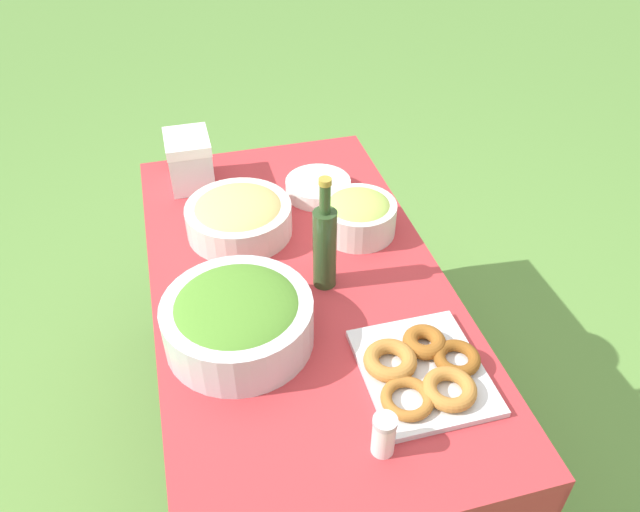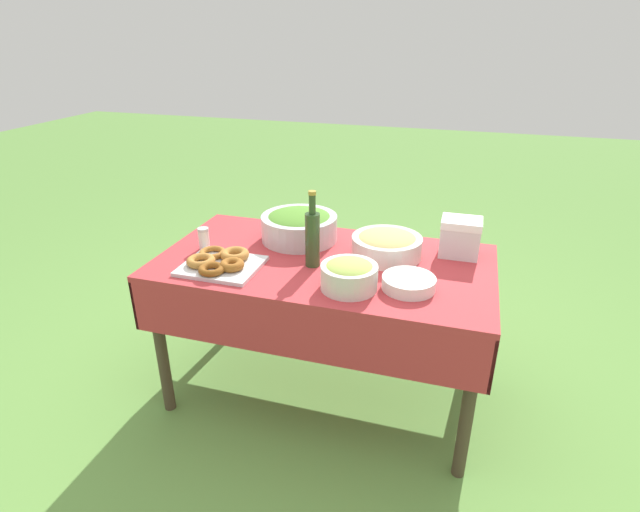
% 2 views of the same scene
% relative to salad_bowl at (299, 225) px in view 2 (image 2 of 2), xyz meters
% --- Properties ---
extents(ground_plane, '(14.00, 14.00, 0.00)m').
position_rel_salad_bowl_xyz_m(ground_plane, '(-0.17, 0.18, -0.76)').
color(ground_plane, '#609342').
extents(picnic_table, '(1.40, 0.76, 0.69)m').
position_rel_salad_bowl_xyz_m(picnic_table, '(-0.17, 0.18, -0.17)').
color(picnic_table, '#B73338').
rests_on(picnic_table, ground_plane).
extents(salad_bowl, '(0.35, 0.35, 0.14)m').
position_rel_salad_bowl_xyz_m(salad_bowl, '(0.00, 0.00, 0.00)').
color(salad_bowl, silver).
rests_on(salad_bowl, picnic_table).
extents(pasta_bowl, '(0.30, 0.30, 0.11)m').
position_rel_salad_bowl_xyz_m(pasta_bowl, '(-0.42, 0.07, -0.02)').
color(pasta_bowl, silver).
rests_on(pasta_bowl, picnic_table).
extents(donut_platter, '(0.31, 0.28, 0.05)m').
position_rel_salad_bowl_xyz_m(donut_platter, '(0.21, 0.37, -0.05)').
color(donut_platter, silver).
rests_on(donut_platter, picnic_table).
extents(plate_stack, '(0.20, 0.20, 0.05)m').
position_rel_salad_bowl_xyz_m(plate_stack, '(-0.55, 0.33, -0.05)').
color(plate_stack, white).
rests_on(plate_stack, picnic_table).
extents(olive_oil_bottle, '(0.06, 0.06, 0.32)m').
position_rel_salad_bowl_xyz_m(olive_oil_bottle, '(-0.14, 0.24, 0.05)').
color(olive_oil_bottle, '#2D4723').
rests_on(olive_oil_bottle, picnic_table).
extents(fruit_bowl, '(0.21, 0.21, 0.11)m').
position_rel_salad_bowl_xyz_m(fruit_bowl, '(-0.33, 0.39, -0.01)').
color(fruit_bowl, silver).
rests_on(fruit_bowl, picnic_table).
extents(cooler_box, '(0.17, 0.13, 0.16)m').
position_rel_salad_bowl_xyz_m(cooler_box, '(-0.71, -0.04, 0.01)').
color(cooler_box, silver).
rests_on(cooler_box, picnic_table).
extents(salt_shaker, '(0.05, 0.05, 0.10)m').
position_rel_salad_bowl_xyz_m(salt_shaker, '(0.37, 0.22, -0.02)').
color(salt_shaker, white).
rests_on(salt_shaker, picnic_table).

